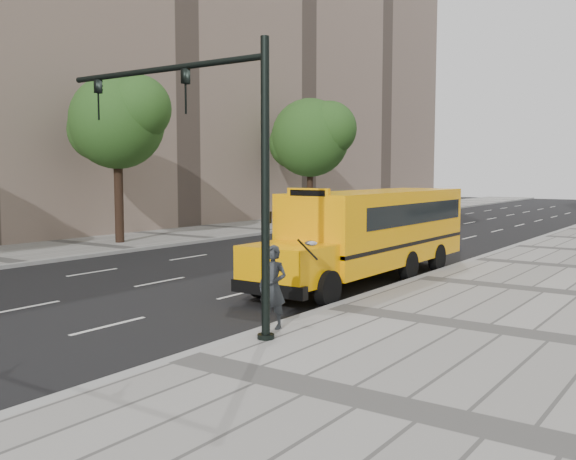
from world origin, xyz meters
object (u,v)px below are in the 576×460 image
Objects in this scene: tree_c at (311,137)px; taxi_near at (299,254)px; pedestrian at (273,287)px; school_bus at (375,227)px; traffic_signal at (214,152)px; taxi_far at (342,228)px; tree_b at (118,121)px.

taxi_near is (12.39, -19.83, -5.33)m from tree_c.
taxi_near is 8.32m from pedestrian.
school_bus is 9.29m from traffic_signal.
school_bus reaches higher than pedestrian.
tree_c reaches higher than school_bus.
taxi_far is at bearing 125.86° from school_bus.
taxi_near is 2.38× the size of pedestrian.
taxi_far is at bearing 41.54° from tree_b.
pedestrian reaches higher than taxi_near.
taxi_near is at bearing 111.60° from traffic_signal.
tree_c is (0.02, 17.32, -0.04)m from tree_b.
pedestrian is (16.56, -9.72, -5.05)m from tree_b.
tree_b is 4.49× the size of pedestrian.
taxi_near is at bearing -160.07° from school_bus.
tree_b is 0.73× the size of school_bus.
tree_b is at bearing -90.06° from tree_c.
school_bus is 2.53× the size of taxi_far.
taxi_near is (-2.50, -0.91, -1.00)m from school_bus.
pedestrian is at bearing -30.40° from tree_b.
school_bus reaches higher than taxi_far.
traffic_signal is at bearing -61.62° from taxi_near.
taxi_far is at bearing 111.86° from traffic_signal.
school_bus reaches higher than taxi_near.
taxi_far is 2.43× the size of pedestrian.
traffic_signal is (0.69, -8.97, 2.33)m from school_bus.
school_bus is at bearing 94.41° from traffic_signal.
taxi_far is 0.71× the size of traffic_signal.
tree_c is 4.70× the size of pedestrian.
traffic_signal is (3.19, -8.06, 3.33)m from taxi_near.
tree_b is 18.96m from traffic_signal.
tree_c is at bearing 119.20° from traffic_signal.
tree_c is 24.47m from school_bus.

